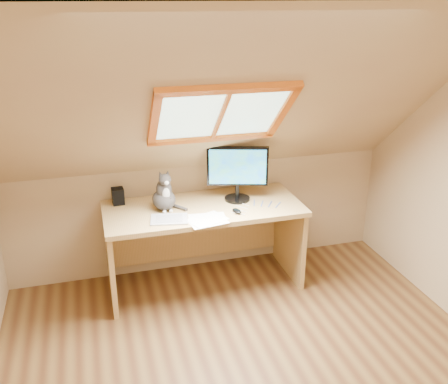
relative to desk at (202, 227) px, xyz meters
name	(u,v)px	position (x,y,z in m)	size (l,w,h in m)	color
room_shell	(277,196)	(0.06, -1.54, 0.90)	(3.52, 3.52, 2.41)	tan
desk	(202,227)	(0.00, 0.00, 0.00)	(1.67, 0.73, 0.76)	tan
monitor	(238,170)	(0.32, -0.01, 0.51)	(0.51, 0.22, 0.48)	black
cat	(164,195)	(-0.32, -0.04, 0.36)	(0.22, 0.26, 0.35)	#413C39
desk_speaker	(118,196)	(-0.69, 0.18, 0.30)	(0.10, 0.10, 0.14)	black
graphics_tablet	(169,219)	(-0.32, -0.26, 0.24)	(0.29, 0.21, 0.01)	#B2B2B7
mouse	(237,211)	(0.23, -0.28, 0.25)	(0.06, 0.10, 0.03)	black
papers	(198,220)	(-0.10, -0.33, 0.23)	(0.35, 0.30, 0.01)	white
cables	(256,206)	(0.43, -0.19, 0.23)	(0.51, 0.26, 0.01)	silver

